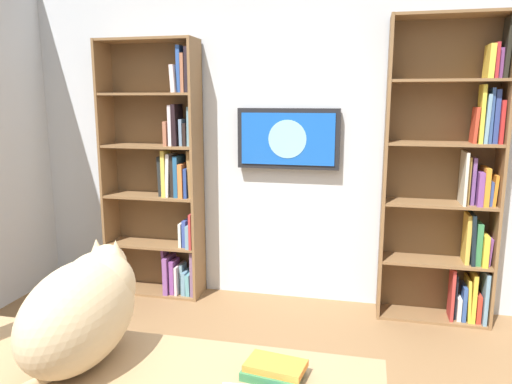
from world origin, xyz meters
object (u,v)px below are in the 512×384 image
bookshelf_right (164,176)px  wall_mounted_tv (288,139)px  bookshelf_left (454,183)px  desk_book_stack (274,370)px  cat (85,306)px

bookshelf_right → wall_mounted_tv: bearing=-175.4°
bookshelf_left → bookshelf_right: bearing=0.0°
wall_mounted_tv → desk_book_stack: 2.45m
wall_mounted_tv → cat: 2.45m
bookshelf_right → wall_mounted_tv: (-1.03, -0.08, 0.32)m
cat → desk_book_stack: 0.68m
desk_book_stack → bookshelf_left: bearing=-111.5°
cat → desk_book_stack: (-0.66, -0.03, -0.17)m
wall_mounted_tv → desk_book_stack: (-0.34, 2.36, -0.57)m
bookshelf_left → desk_book_stack: bearing=68.5°
bookshelf_left → cat: 2.79m
bookshelf_left → cat: (1.56, 2.31, -0.10)m
cat → desk_book_stack: bearing=-177.4°
wall_mounted_tv → cat: (0.32, 2.39, -0.40)m
bookshelf_left → bookshelf_right: bookshelf_left is taller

